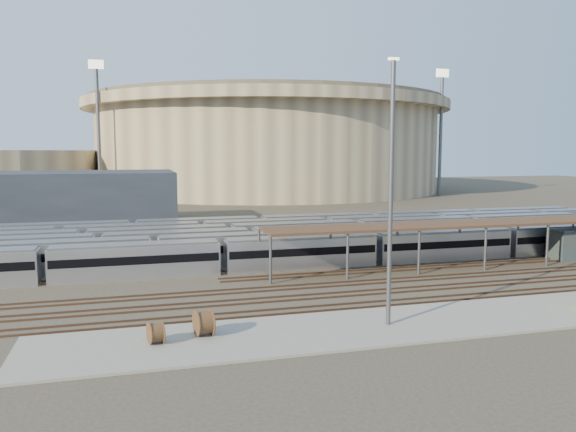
# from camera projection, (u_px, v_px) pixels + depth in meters

# --- Properties ---
(ground) EXTENTS (420.00, 420.00, 0.00)m
(ground) POSITION_uv_depth(u_px,v_px,m) (347.00, 282.00, 59.43)
(ground) COLOR #383026
(ground) RESTS_ON ground
(apron) EXTENTS (50.00, 9.00, 0.20)m
(apron) POSITION_uv_depth(u_px,v_px,m) (358.00, 328.00, 43.73)
(apron) COLOR gray
(apron) RESTS_ON ground
(subway_trains) EXTENTS (127.84, 23.90, 3.60)m
(subway_trains) POSITION_uv_depth(u_px,v_px,m) (290.00, 239.00, 76.64)
(subway_trains) COLOR silver
(subway_trains) RESTS_ON ground
(inspection_shed) EXTENTS (60.30, 6.00, 5.30)m
(inspection_shed) POSITION_uv_depth(u_px,v_px,m) (503.00, 224.00, 68.55)
(inspection_shed) COLOR #4E4E53
(inspection_shed) RESTS_ON ground
(empty_tracks) EXTENTS (170.00, 9.62, 0.18)m
(empty_tracks) POSITION_uv_depth(u_px,v_px,m) (366.00, 293.00, 54.63)
(empty_tracks) COLOR #4C3323
(empty_tracks) RESTS_ON ground
(stadium) EXTENTS (124.00, 124.00, 32.50)m
(stadium) POSITION_uv_depth(u_px,v_px,m) (267.00, 143.00, 198.14)
(stadium) COLOR tan
(stadium) RESTS_ON ground
(service_building) EXTENTS (42.00, 20.00, 10.00)m
(service_building) POSITION_uv_depth(u_px,v_px,m) (56.00, 200.00, 102.12)
(service_building) COLOR #1E232D
(service_building) RESTS_ON ground
(floodlight_0) EXTENTS (4.00, 1.00, 38.40)m
(floodlight_0) POSITION_uv_depth(u_px,v_px,m) (98.00, 126.00, 154.26)
(floodlight_0) COLOR #4E4E53
(floodlight_0) RESTS_ON ground
(floodlight_2) EXTENTS (4.00, 1.00, 38.40)m
(floodlight_2) POSITION_uv_depth(u_px,v_px,m) (441.00, 128.00, 171.41)
(floodlight_2) COLOR #4E4E53
(floodlight_2) RESTS_ON ground
(floodlight_3) EXTENTS (4.00, 1.00, 38.40)m
(floodlight_3) POSITION_uv_depth(u_px,v_px,m) (163.00, 132.00, 207.44)
(floodlight_3) COLOR #4E4E53
(floodlight_3) RESTS_ON ground
(cable_reel_west) EXTENTS (1.42, 2.12, 1.96)m
(cable_reel_west) POSITION_uv_depth(u_px,v_px,m) (204.00, 323.00, 41.47)
(cable_reel_west) COLOR brown
(cable_reel_west) RESTS_ON apron
(cable_reel_east) EXTENTS (1.23, 1.76, 1.60)m
(cable_reel_east) POSITION_uv_depth(u_px,v_px,m) (156.00, 333.00, 39.76)
(cable_reel_east) COLOR brown
(cable_reel_east) RESTS_ON apron
(yard_light_pole) EXTENTS (0.81, 0.36, 20.56)m
(yard_light_pole) POSITION_uv_depth(u_px,v_px,m) (391.00, 193.00, 43.08)
(yard_light_pole) COLOR #4E4E53
(yard_light_pole) RESTS_ON apron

